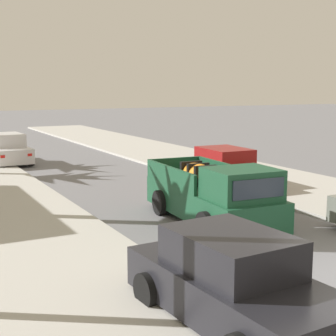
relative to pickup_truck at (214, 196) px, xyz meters
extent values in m
cube|color=#B2AFA8|center=(5.62, 6.91, -0.75)|extent=(5.17, 60.00, 0.12)
cube|color=silver|center=(-4.30, 6.91, -0.76)|extent=(0.16, 60.00, 0.10)
cube|color=silver|center=(4.43, 6.91, -0.76)|extent=(0.16, 60.00, 0.10)
cube|color=#19472D|center=(0.01, 0.17, -0.21)|extent=(2.25, 5.22, 0.80)
cube|color=#19472D|center=(-0.09, -1.43, 0.59)|extent=(1.81, 1.61, 0.80)
cube|color=#283342|center=(-0.04, -0.67, 0.61)|extent=(1.38, 0.15, 0.44)
cube|color=#283342|center=(-0.14, -2.19, 0.61)|extent=(1.46, 0.16, 0.48)
cube|color=#19472D|center=(0.98, 0.97, 0.47)|extent=(0.32, 3.30, 0.56)
cube|color=#19472D|center=(-0.84, 1.09, 0.47)|extent=(0.32, 3.30, 0.56)
cube|color=#19472D|center=(0.18, 2.67, 0.47)|extent=(1.88, 0.22, 0.56)
cube|color=silver|center=(0.18, 2.76, -0.37)|extent=(1.83, 0.24, 0.20)
cylinder|color=black|center=(0.89, -1.42, -0.43)|extent=(0.31, 0.78, 0.76)
cylinder|color=black|center=(-1.07, -1.29, -0.43)|extent=(0.31, 0.78, 0.76)
cylinder|color=black|center=(1.08, 1.50, -0.43)|extent=(0.31, 0.78, 0.76)
cylinder|color=black|center=(-0.87, 1.63, -0.43)|extent=(0.31, 0.78, 0.76)
cube|color=red|center=(0.93, 2.68, -0.07)|extent=(0.22, 0.05, 0.18)
cube|color=red|center=(-0.57, 2.78, -0.07)|extent=(0.22, 0.05, 0.18)
ellipsoid|color=orange|center=(0.07, 1.00, 0.49)|extent=(0.81, 1.74, 0.60)
sphere|color=orange|center=(0.00, 0.05, 0.57)|extent=(0.44, 0.44, 0.44)
cube|color=black|center=(0.10, 1.47, 0.49)|extent=(0.72, 0.17, 0.61)
cube|color=black|center=(0.07, 1.00, 0.49)|extent=(0.72, 0.17, 0.61)
cube|color=black|center=(0.04, 0.53, 0.49)|extent=(0.72, 0.17, 0.61)
cube|color=silver|center=(-3.02, 14.71, -0.28)|extent=(1.93, 4.27, 0.72)
cube|color=silver|center=(-3.02, 14.61, 0.40)|extent=(1.60, 2.16, 0.64)
cube|color=#283342|center=(-3.06, 15.58, 0.38)|extent=(1.37, 0.14, 0.52)
cube|color=#283342|center=(-2.98, 13.64, 0.38)|extent=(1.34, 0.13, 0.50)
cylinder|color=black|center=(-2.17, 16.05, -0.49)|extent=(0.25, 0.65, 0.64)
cylinder|color=black|center=(-2.07, 13.45, -0.49)|extent=(0.25, 0.65, 0.64)
cube|color=red|center=(-3.57, 12.58, -0.17)|extent=(0.20, 0.05, 0.12)
cube|color=red|center=(-2.30, 12.63, -0.17)|extent=(0.20, 0.05, 0.12)
cube|color=white|center=(-2.49, 16.85, -0.21)|extent=(0.20, 0.05, 0.10)
cube|color=red|center=(2.81, -1.76, -0.17)|extent=(0.20, 0.04, 0.12)
cube|color=black|center=(-3.14, -5.45, -0.28)|extent=(2.00, 4.29, 0.72)
cube|color=black|center=(-3.15, -5.35, 0.40)|extent=(1.64, 2.18, 0.64)
cube|color=#283342|center=(-3.09, -6.32, 0.38)|extent=(1.37, 0.16, 0.52)
cube|color=#283342|center=(-3.20, -4.38, 0.38)|extent=(1.34, 0.16, 0.50)
cylinder|color=black|center=(-2.17, -6.69, -0.49)|extent=(0.26, 0.65, 0.64)
cylinder|color=black|center=(-2.32, -4.09, -0.49)|extent=(0.26, 0.65, 0.64)
cylinder|color=black|center=(-4.12, -4.20, -0.49)|extent=(0.26, 0.65, 0.64)
cube|color=red|center=(-2.63, -3.30, -0.17)|extent=(0.20, 0.05, 0.12)
cube|color=red|center=(-3.90, -3.38, -0.17)|extent=(0.20, 0.05, 0.12)
cube|color=maroon|center=(3.27, 4.23, -0.28)|extent=(1.89, 4.25, 0.72)
cube|color=maroon|center=(3.28, 4.33, 0.40)|extent=(1.59, 2.15, 0.64)
cube|color=#283342|center=(3.25, 3.36, 0.38)|extent=(1.37, 0.12, 0.52)
cube|color=#283342|center=(3.31, 5.30, 0.38)|extent=(1.34, 0.12, 0.50)
cylinder|color=black|center=(4.13, 2.90, -0.49)|extent=(0.24, 0.65, 0.64)
cylinder|color=black|center=(2.33, 2.96, -0.49)|extent=(0.24, 0.65, 0.64)
cylinder|color=black|center=(4.22, 5.51, -0.49)|extent=(0.24, 0.65, 0.64)
cylinder|color=black|center=(2.41, 5.56, -0.49)|extent=(0.24, 0.65, 0.64)
cube|color=red|center=(3.98, 6.32, -0.17)|extent=(0.20, 0.05, 0.12)
cube|color=white|center=(3.82, 2.10, -0.21)|extent=(0.20, 0.05, 0.10)
cube|color=red|center=(2.71, 6.36, -0.17)|extent=(0.20, 0.05, 0.12)
cube|color=white|center=(2.59, 2.14, -0.21)|extent=(0.20, 0.05, 0.10)
camera|label=1|loc=(-7.79, -11.95, 3.05)|focal=54.77mm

